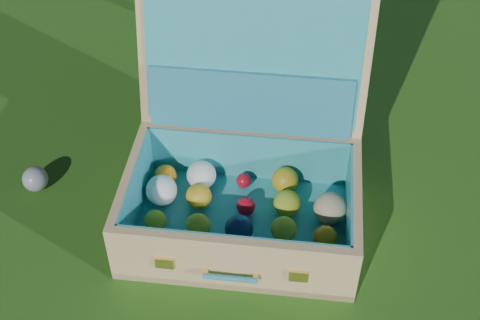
% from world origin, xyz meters
% --- Properties ---
extents(ground, '(60.00, 60.00, 0.00)m').
position_xyz_m(ground, '(0.00, 0.00, 0.00)').
color(ground, '#215114').
rests_on(ground, ground).
extents(stray_ball, '(0.08, 0.08, 0.08)m').
position_xyz_m(stray_ball, '(-0.49, 0.04, 0.04)').
color(stray_ball, teal).
rests_on(stray_ball, ground).
extents(suitcase, '(0.75, 0.68, 0.63)m').
position_xyz_m(suitcase, '(0.16, -0.06, 0.18)').
color(suitcase, '#DCAF76').
rests_on(suitcase, ground).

